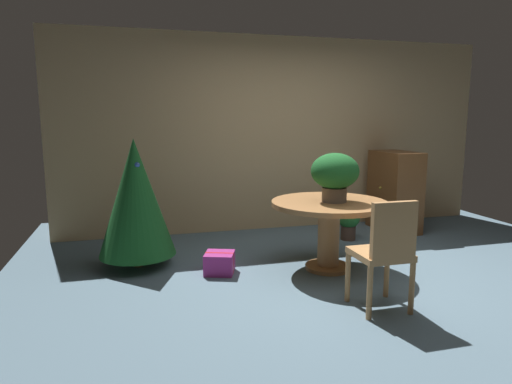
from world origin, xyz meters
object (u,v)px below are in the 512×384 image
object	(u,v)px
gift_box_purple	(220,263)
potted_plant	(349,220)
flower_vase	(335,173)
wooden_chair_near	(385,249)
wooden_cabinet	(395,191)
holiday_tree	(136,198)
round_dining_table	(329,218)

from	to	relation	value
gift_box_purple	potted_plant	size ratio (longest dim) A/B	0.81
flower_vase	wooden_chair_near	size ratio (longest dim) A/B	0.53
gift_box_purple	wooden_cabinet	size ratio (longest dim) A/B	0.33
wooden_chair_near	wooden_cabinet	bearing A→B (deg)	56.31
holiday_tree	wooden_cabinet	distance (m)	3.48
wooden_chair_near	wooden_cabinet	distance (m)	2.78
flower_vase	wooden_cabinet	world-z (taller)	flower_vase
flower_vase	potted_plant	xyz separation A→B (m)	(0.68, 0.99, -0.74)
flower_vase	wooden_cabinet	bearing A→B (deg)	40.63
holiday_tree	potted_plant	distance (m)	2.65
holiday_tree	potted_plant	size ratio (longest dim) A/B	3.03
flower_vase	potted_plant	distance (m)	1.41
wooden_chair_near	round_dining_table	bearing A→B (deg)	90.00
gift_box_purple	wooden_cabinet	bearing A→B (deg)	22.57
potted_plant	gift_box_purple	bearing A→B (deg)	-156.20
round_dining_table	wooden_cabinet	world-z (taller)	wooden_cabinet
wooden_cabinet	round_dining_table	bearing A→B (deg)	-140.72
gift_box_purple	wooden_cabinet	xyz separation A→B (m)	(2.63, 1.10, 0.44)
holiday_tree	gift_box_purple	bearing A→B (deg)	-29.01
wooden_chair_near	holiday_tree	bearing A→B (deg)	138.57
round_dining_table	gift_box_purple	distance (m)	1.18
wooden_chair_near	potted_plant	xyz separation A→B (m)	(0.71, 2.01, -0.26)
round_dining_table	wooden_cabinet	distance (m)	1.99
wooden_chair_near	gift_box_purple	xyz separation A→B (m)	(-1.09, 1.22, -0.41)
holiday_tree	gift_box_purple	distance (m)	1.08
gift_box_purple	wooden_cabinet	world-z (taller)	wooden_cabinet
gift_box_purple	flower_vase	bearing A→B (deg)	-9.99
wooden_cabinet	potted_plant	bearing A→B (deg)	-160.18
holiday_tree	gift_box_purple	xyz separation A→B (m)	(0.77, -0.43, -0.62)
wooden_cabinet	gift_box_purple	bearing A→B (deg)	-157.43
potted_plant	wooden_chair_near	bearing A→B (deg)	-109.47
flower_vase	wooden_cabinet	distance (m)	2.04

